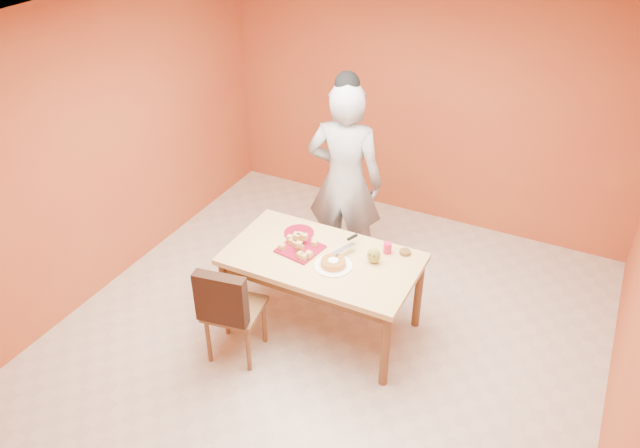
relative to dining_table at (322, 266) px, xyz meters
The scene contains 16 objects.
floor 0.72m from the dining_table, 66.41° to the right, with size 5.00×5.00×0.00m, color beige.
ceiling 2.05m from the dining_table, 66.41° to the right, with size 5.00×5.00×0.00m, color white.
wall_back 2.35m from the dining_table, 87.21° to the left, with size 4.50×4.50×0.00m, color #B25B29.
wall_left 2.26m from the dining_table, behind, with size 5.00×5.00×0.00m, color #B25B29.
dining_table is the anchor object (origin of this frame).
dining_chair 0.81m from the dining_table, 128.50° to the right, with size 0.51×0.57×0.95m.
pastry_pile 0.27m from the dining_table, behind, with size 0.29×0.29×0.10m, color tan, non-canonical shape.
person 0.96m from the dining_table, 103.04° to the left, with size 0.72×0.47×1.96m, color #9B9B9E.
pastry_platter 0.23m from the dining_table, behind, with size 0.32×0.32×0.02m, color maroon.
red_dinner_plate 0.41m from the dining_table, 146.91° to the left, with size 0.26×0.26×0.02m, color maroon.
white_cake_plate 0.19m from the dining_table, 29.75° to the right, with size 0.31×0.31×0.01m, color white.
sponge_cake 0.21m from the dining_table, 29.75° to the right, with size 0.21×0.21×0.05m, color gold.
cake_server 0.24m from the dining_table, 33.53° to the left, with size 0.05×0.24×0.01m, color silver.
egg_ornament 0.46m from the dining_table, 15.52° to the left, with size 0.11×0.09×0.14m, color olive.
magenta_glass 0.57m from the dining_table, 32.59° to the left, with size 0.07×0.07×0.10m, color #C31D49.
checker_tin 0.70m from the dining_table, 30.23° to the left, with size 0.10×0.10×0.03m, color #351D0E.
Camera 1 is at (1.76, -3.52, 3.78)m, focal length 35.00 mm.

